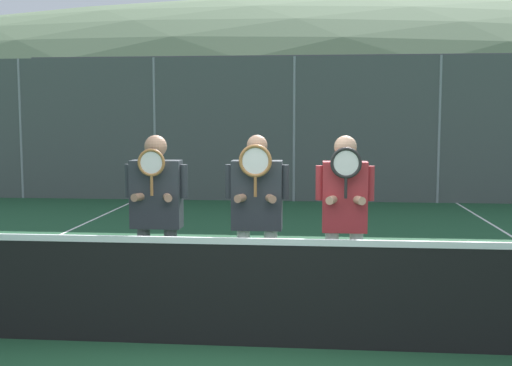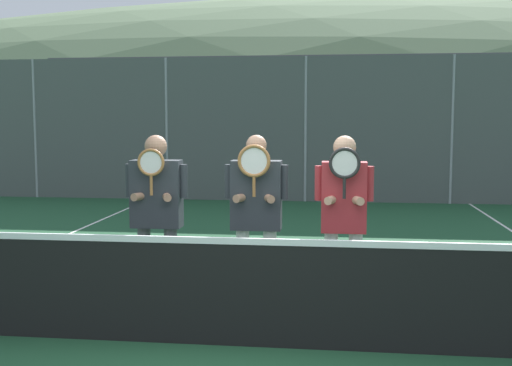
% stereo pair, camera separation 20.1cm
% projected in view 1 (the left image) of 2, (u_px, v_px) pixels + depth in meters
% --- Properties ---
extents(ground_plane, '(120.00, 120.00, 0.00)m').
position_uv_depth(ground_plane, '(255.00, 346.00, 5.48)').
color(ground_plane, '#1E4C2D').
extents(hill_distant, '(123.21, 68.45, 23.96)m').
position_uv_depth(hill_distant, '(310.00, 138.00, 62.30)').
color(hill_distant, '#5B7551').
rests_on(hill_distant, ground_plane).
extents(clubhouse_building, '(16.46, 5.50, 3.95)m').
position_uv_depth(clubhouse_building, '(283.00, 117.00, 23.38)').
color(clubhouse_building, tan).
rests_on(clubhouse_building, ground_plane).
extents(fence_back, '(19.91, 0.06, 3.37)m').
position_uv_depth(fence_back, '(294.00, 129.00, 14.91)').
color(fence_back, gray).
rests_on(fence_back, ground_plane).
extents(tennis_net, '(10.07, 0.09, 1.04)m').
position_uv_depth(tennis_net, '(255.00, 291.00, 5.43)').
color(tennis_net, gray).
rests_on(tennis_net, ground_plane).
extents(court_line_left_sideline, '(0.05, 16.00, 0.01)m').
position_uv_depth(court_line_left_sideline, '(4.00, 260.00, 8.79)').
color(court_line_left_sideline, white).
rests_on(court_line_left_sideline, ground_plane).
extents(player_leftmost, '(0.63, 0.34, 1.78)m').
position_uv_depth(player_leftmost, '(156.00, 207.00, 6.38)').
color(player_leftmost, '#56565B').
rests_on(player_leftmost, ground_plane).
extents(player_center_left, '(0.63, 0.34, 1.78)m').
position_uv_depth(player_center_left, '(257.00, 209.00, 6.27)').
color(player_center_left, white).
rests_on(player_center_left, ground_plane).
extents(player_center_right, '(0.56, 0.34, 1.78)m').
position_uv_depth(player_center_right, '(345.00, 211.00, 6.16)').
color(player_center_right, white).
rests_on(player_center_right, ground_plane).
extents(car_far_left, '(4.27, 1.91, 1.66)m').
position_uv_depth(car_far_left, '(105.00, 156.00, 18.60)').
color(car_far_left, '#285638').
rests_on(car_far_left, ground_plane).
extents(car_left_of_center, '(4.04, 2.09, 1.78)m').
position_uv_depth(car_left_of_center, '(277.00, 154.00, 18.36)').
color(car_left_of_center, navy).
rests_on(car_left_of_center, ground_plane).
extents(car_center, '(4.68, 2.00, 1.76)m').
position_uv_depth(car_center, '(463.00, 156.00, 17.76)').
color(car_center, navy).
rests_on(car_center, ground_plane).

